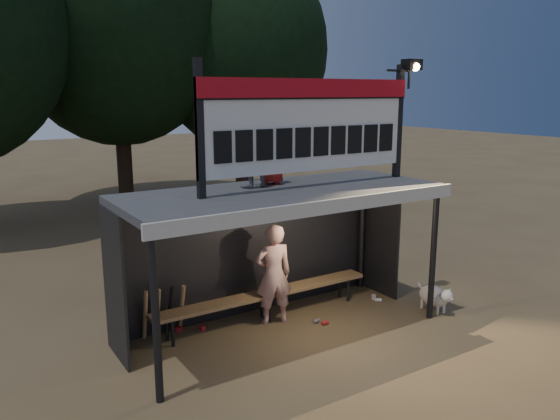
% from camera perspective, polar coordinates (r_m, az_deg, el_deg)
% --- Properties ---
extents(ground, '(80.00, 80.00, 0.00)m').
position_cam_1_polar(ground, '(9.01, 0.30, -12.50)').
color(ground, brown).
rests_on(ground, ground).
extents(player, '(0.69, 0.53, 1.69)m').
position_cam_1_polar(player, '(9.01, -0.68, -6.74)').
color(player, white).
rests_on(player, ground).
extents(child_a, '(0.55, 0.44, 1.09)m').
position_cam_1_polar(child_a, '(8.41, -3.16, 6.03)').
color(child_a, slate).
rests_on(child_a, dugout_shelter).
extents(child_b, '(0.58, 0.48, 1.00)m').
position_cam_1_polar(child_b, '(8.72, -0.93, 5.99)').
color(child_b, '#A51E19').
rests_on(child_b, dugout_shelter).
extents(dugout_shelter, '(5.10, 2.08, 2.32)m').
position_cam_1_polar(dugout_shelter, '(8.61, -0.57, -0.69)').
color(dugout_shelter, '#3A3A3C').
rests_on(dugout_shelter, ground).
extents(scoreboard_assembly, '(4.10, 0.27, 1.99)m').
position_cam_1_polar(scoreboard_assembly, '(8.50, 3.56, 9.20)').
color(scoreboard_assembly, black).
rests_on(scoreboard_assembly, dugout_shelter).
extents(bench, '(4.00, 0.35, 0.48)m').
position_cam_1_polar(bench, '(9.27, -1.56, -8.86)').
color(bench, olive).
rests_on(bench, ground).
extents(tree_mid, '(7.22, 7.22, 10.36)m').
position_cam_1_polar(tree_mid, '(19.31, -16.80, 18.90)').
color(tree_mid, black).
rests_on(tree_mid, ground).
extents(tree_right, '(6.08, 6.08, 8.72)m').
position_cam_1_polar(tree_right, '(19.82, -4.13, 16.35)').
color(tree_right, '#311E15').
rests_on(tree_right, ground).
extents(dog, '(0.36, 0.81, 0.49)m').
position_cam_1_polar(dog, '(10.02, 15.90, -8.65)').
color(dog, beige).
rests_on(dog, ground).
extents(bats, '(0.68, 0.36, 0.84)m').
position_cam_1_polar(bats, '(8.83, -12.05, -10.28)').
color(bats, '#976F46').
rests_on(bats, ground).
extents(litter, '(3.71, 1.15, 0.08)m').
position_cam_1_polar(litter, '(9.50, 1.39, -10.92)').
color(litter, red).
rests_on(litter, ground).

